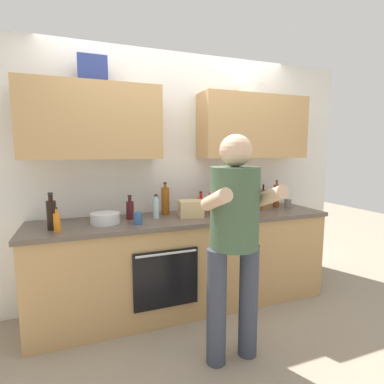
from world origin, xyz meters
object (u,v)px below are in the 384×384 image
Objects in this scene: bottle_wine at (130,209)px; knife_block at (263,200)px; bottle_juice at (57,222)px; bottle_vinegar at (276,196)px; bottle_soy at (52,214)px; grocery_bag_bread at (191,209)px; person_standing at (235,231)px; cup_stoneware at (288,203)px; bottle_hotsauce at (201,204)px; cup_coffee at (240,204)px; bottle_syrup at (165,201)px; bottle_water at (156,208)px; cup_tea at (138,218)px; grocery_bag_crisps at (222,204)px; mixing_bowl at (105,218)px.

knife_block reaches higher than bottle_wine.
bottle_vinegar is (2.21, 0.27, 0.05)m from bottle_juice.
bottle_soy is 1.33× the size of grocery_bag_bread.
knife_block is (0.83, 0.89, 0.04)m from person_standing.
cup_stoneware is (1.16, 0.90, -0.02)m from person_standing.
bottle_hotsauce is 0.79× the size of knife_block.
person_standing is 1.09m from bottle_wine.
cup_coffee is at bearing 58.70° from person_standing.
bottle_syrup is 1.05m from knife_block.
knife_block is (2.05, 0.12, -0.02)m from bottle_soy.
bottle_water is 1.17m from knife_block.
bottle_juice is 0.12m from bottle_soy.
grocery_bag_bread is at bearing -43.49° from bottle_syrup.
person_standing is 0.89m from cup_tea.
bottle_syrup reaches higher than knife_block.
knife_block is at bearing -6.61° from bottle_syrup.
cup_tea is 0.47× the size of grocery_bag_bread.
bottle_water is at bearing -177.76° from bottle_vinegar.
bottle_soy is (-1.00, -0.24, -0.01)m from bottle_syrup.
bottle_syrup is 0.46m from cup_tea.
bottle_syrup is 1.25m from bottle_vinegar.
bottle_juice is 2.34m from cup_stoneware.
grocery_bag_crisps is (0.15, -0.18, 0.03)m from bottle_hotsauce.
bottle_juice is 0.72× the size of knife_block.
bottle_hotsauce is 0.93× the size of grocery_bag_crisps.
bottle_juice is 1.17m from grocery_bag_bread.
cup_coffee is at bearing 7.43° from mixing_bowl.
cup_tea reaches higher than mixing_bowl.
bottle_hotsauce is 0.24m from grocery_bag_crisps.
mixing_bowl is 1.12m from grocery_bag_crisps.
grocery_bag_bread is (0.20, -0.19, -0.06)m from bottle_syrup.
bottle_soy is 1.53m from grocery_bag_crisps.
bottle_vinegar is at bearing -11.45° from cup_coffee.
bottle_juice is (-1.33, -0.33, -0.00)m from bottle_hotsauce.
cup_coffee is 1.01× the size of cup_stoneware.
mixing_bowl is (-0.26, 0.14, -0.01)m from cup_tea.
bottle_water is (-0.12, -0.12, -0.04)m from bottle_syrup.
bottle_soy is (-0.64, -0.15, 0.03)m from bottle_wine.
grocery_bag_crisps is (1.11, -0.02, 0.06)m from mixing_bowl.
bottle_vinegar is 1.13× the size of knife_block.
bottle_juice is 0.84× the size of grocery_bag_crisps.
bottle_juice reaches higher than grocery_bag_bread.
bottle_wine is 0.22m from cup_tea.
cup_tea is (-0.21, -0.18, -0.04)m from bottle_water.
bottle_water is 0.73× the size of bottle_vinegar.
bottle_wine is (-0.57, 0.93, 0.03)m from person_standing.
grocery_bag_crisps is at bearing 7.52° from cup_tea.
bottle_soy is 0.68m from cup_tea.
bottle_soy reaches higher than cup_stoneware.
bottle_juice is 0.61× the size of bottle_syrup.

